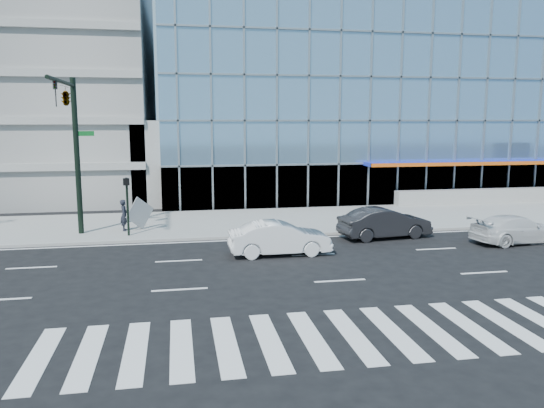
{
  "coord_description": "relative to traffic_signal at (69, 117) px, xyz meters",
  "views": [
    {
      "loc": [
        -6.01,
        -22.62,
        6.03
      ],
      "look_at": [
        -1.35,
        3.0,
        1.9
      ],
      "focal_mm": 35.0,
      "sensor_mm": 36.0,
      "label": 1
    }
  ],
  "objects": [
    {
      "name": "sidewalk",
      "position": [
        11.0,
        3.43,
        -6.09
      ],
      "size": [
        120.0,
        8.0,
        0.15
      ],
      "primitive_type": "cube",
      "color": "gray",
      "rests_on": "ground"
    },
    {
      "name": "traffic_signal",
      "position": [
        0.0,
        0.0,
        0.0
      ],
      "size": [
        1.14,
        5.74,
        8.0
      ],
      "color": "black",
      "rests_on": "sidewalk"
    },
    {
      "name": "pedestrian",
      "position": [
        2.18,
        1.72,
        -5.17
      ],
      "size": [
        0.43,
        0.63,
        1.68
      ],
      "primitive_type": "imported",
      "rotation": [
        0.0,
        0.0,
        1.62
      ],
      "color": "black",
      "rests_on": "sidewalk"
    },
    {
      "name": "theatre_building",
      "position": [
        25.0,
        21.43,
        1.34
      ],
      "size": [
        42.0,
        26.0,
        15.0
      ],
      "primitive_type": "cube",
      "color": "#729DBE",
      "rests_on": "ground"
    },
    {
      "name": "dark_sedan",
      "position": [
        15.51,
        -1.84,
        -5.38
      ],
      "size": [
        4.92,
        2.26,
        1.56
      ],
      "primitive_type": "imported",
      "rotation": [
        0.0,
        0.0,
        1.7
      ],
      "color": "black",
      "rests_on": "ground"
    },
    {
      "name": "tower_backdrop",
      "position": [
        -19.0,
        65.43,
        17.84
      ],
      "size": [
        14.0,
        14.0,
        48.0
      ],
      "primitive_type": "cube",
      "color": "gray",
      "rests_on": "ground"
    },
    {
      "name": "white_suv",
      "position": [
        21.51,
        -4.04,
        -5.48
      ],
      "size": [
        4.91,
        2.45,
        1.37
      ],
      "primitive_type": "imported",
      "rotation": [
        0.0,
        0.0,
        1.69
      ],
      "color": "silver",
      "rests_on": "ground"
    },
    {
      "name": "tilted_panel",
      "position": [
        3.0,
        1.86,
        -5.11
      ],
      "size": [
        1.44,
        1.21,
        1.82
      ],
      "primitive_type": "cube",
      "rotation": [
        0.0,
        0.64,
        0.69
      ],
      "color": "#959595",
      "rests_on": "sidewalk"
    },
    {
      "name": "parking_garage",
      "position": [
        -9.0,
        21.43,
        3.84
      ],
      "size": [
        24.0,
        24.0,
        20.0
      ],
      "primitive_type": "cube",
      "color": "gray",
      "rests_on": "ground"
    },
    {
      "name": "white_sedan",
      "position": [
        9.51,
        -4.24,
        -5.41
      ],
      "size": [
        4.6,
        1.64,
        1.51
      ],
      "primitive_type": "imported",
      "rotation": [
        0.0,
        0.0,
        1.58
      ],
      "color": "white",
      "rests_on": "ground"
    },
    {
      "name": "ground",
      "position": [
        11.0,
        -4.57,
        -6.16
      ],
      "size": [
        160.0,
        160.0,
        0.0
      ],
      "primitive_type": "plane",
      "color": "black",
      "rests_on": "ground"
    },
    {
      "name": "ped_signal_post",
      "position": [
        2.5,
        0.37,
        -4.02
      ],
      "size": [
        0.3,
        0.33,
        3.0
      ],
      "color": "black",
      "rests_on": "sidewalk"
    },
    {
      "name": "ramp_block",
      "position": [
        5.0,
        13.43,
        -3.16
      ],
      "size": [
        6.0,
        8.0,
        6.0
      ],
      "primitive_type": "cube",
      "color": "gray",
      "rests_on": "ground"
    }
  ]
}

